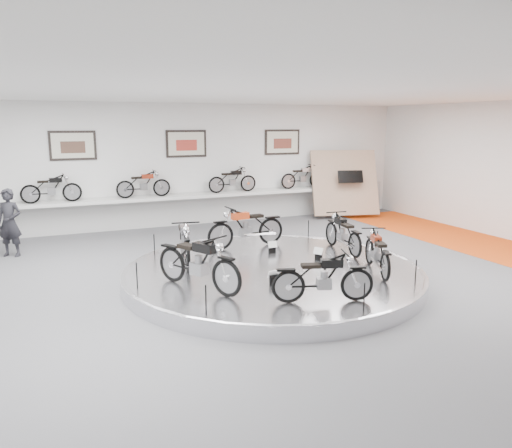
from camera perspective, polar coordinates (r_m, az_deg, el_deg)
name	(u,v)px	position (r m, az deg, el deg)	size (l,w,h in m)	color
floor	(279,285)	(10.65, 2.63, -6.94)	(16.00, 16.00, 0.00)	#505052
ceiling	(281,90)	(10.12, 2.84, 15.08)	(16.00, 16.00, 0.00)	white
wall_back	(187,165)	(16.73, -7.93, 6.69)	(16.00, 16.00, 0.00)	white
orange_carpet_strip	(510,252)	(14.83, 27.00, -2.88)	(2.40, 12.60, 0.01)	#D73C09
dado_band	(188,208)	(16.89, -7.78, 1.78)	(15.68, 0.04, 1.10)	#BCBCBA
display_platform	(273,274)	(10.86, 1.94, -5.73)	(6.40, 6.40, 0.30)	silver
platform_rim	(273,269)	(10.82, 1.94, -5.13)	(6.40, 6.40, 0.10)	#B2B2BA
shelf	(190,196)	(16.55, -7.56, 3.16)	(11.00, 0.55, 0.10)	silver
poster_left	(73,146)	(16.07, -20.20, 8.42)	(1.35, 0.06, 0.88)	beige
poster_center	(186,144)	(16.65, -7.96, 9.08)	(1.35, 0.06, 0.88)	beige
poster_right	(282,142)	(17.91, 3.03, 9.33)	(1.35, 0.06, 0.88)	beige
display_panel	(345,183)	(18.32, 10.11, 4.67)	(2.40, 0.12, 2.40)	tan
shelf_bike_a	(51,190)	(15.89, -22.35, 3.57)	(1.22, 0.42, 0.73)	black
shelf_bike_b	(144,186)	(16.16, -12.73, 4.27)	(1.22, 0.42, 0.73)	maroon
shelf_bike_c	(232,182)	(16.97, -2.71, 4.87)	(1.22, 0.42, 0.73)	black
shelf_bike_d	(303,178)	(18.09, 5.35, 5.24)	(1.22, 0.42, 0.73)	#A9A8AD
bike_a	(343,233)	(12.19, 9.90, -1.01)	(1.57, 0.55, 0.92)	black
bike_b	(246,227)	(12.44, -1.13, -0.32)	(1.77, 0.62, 1.04)	#C83F18
bike_c	(185,241)	(11.15, -8.16, -1.89)	(1.72, 0.61, 1.01)	#A9A8AD
bike_d	(198,262)	(9.35, -6.65, -4.31)	(1.79, 0.63, 1.05)	black
bike_e	(323,277)	(8.72, 7.68, -6.06)	(1.52, 0.54, 0.89)	black
bike_f	(377,252)	(10.64, 13.69, -3.11)	(1.50, 0.53, 0.88)	maroon
visitor	(10,223)	(14.14, -26.34, 0.13)	(0.64, 0.42, 1.75)	black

